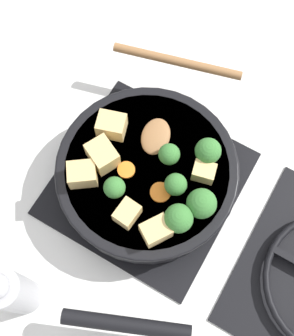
# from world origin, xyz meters

# --- Properties ---
(ground_plane) EXTENTS (2.40, 2.40, 0.00)m
(ground_plane) POSITION_xyz_m (0.00, 0.00, 0.00)
(ground_plane) COLOR silver
(front_burner_grate) EXTENTS (0.31, 0.31, 0.03)m
(front_burner_grate) POSITION_xyz_m (0.00, 0.00, 0.01)
(front_burner_grate) COLOR black
(front_burner_grate) RESTS_ON ground_plane
(skillet_pan) EXTENTS (0.43, 0.34, 0.06)m
(skillet_pan) POSITION_xyz_m (0.00, 0.00, 0.06)
(skillet_pan) COLOR black
(skillet_pan) RESTS_ON front_burner_grate
(wooden_spoon) EXTENTS (0.22, 0.23, 0.02)m
(wooden_spoon) POSITION_xyz_m (-0.14, -0.04, 0.09)
(wooden_spoon) COLOR olive
(wooden_spoon) RESTS_ON skillet_pan
(tofu_cube_center_large) EXTENTS (0.05, 0.05, 0.03)m
(tofu_cube_center_large) POSITION_xyz_m (0.09, 0.07, 0.10)
(tofu_cube_center_large) COLOR #DBB770
(tofu_cube_center_large) RESTS_ON skillet_pan
(tofu_cube_near_handle) EXTENTS (0.05, 0.06, 0.04)m
(tofu_cube_near_handle) POSITION_xyz_m (-0.03, -0.09, 0.10)
(tofu_cube_near_handle) COLOR #DBB770
(tofu_cube_near_handle) RESTS_ON skillet_pan
(tofu_cube_east_chunk) EXTENTS (0.06, 0.06, 0.04)m
(tofu_cube_east_chunk) POSITION_xyz_m (0.02, -0.07, 0.10)
(tofu_cube_east_chunk) COLOR #DBB770
(tofu_cube_east_chunk) RESTS_ON skillet_pan
(tofu_cube_west_chunk) EXTENTS (0.04, 0.03, 0.03)m
(tofu_cube_west_chunk) POSITION_xyz_m (0.09, 0.01, 0.10)
(tofu_cube_west_chunk) COLOR #DBB770
(tofu_cube_west_chunk) RESTS_ON skillet_pan
(tofu_cube_back_piece) EXTENTS (0.04, 0.04, 0.03)m
(tofu_cube_back_piece) POSITION_xyz_m (-0.04, 0.09, 0.10)
(tofu_cube_back_piece) COLOR #DBB770
(tofu_cube_back_piece) RESTS_ON skillet_pan
(tofu_cube_front_piece) EXTENTS (0.06, 0.06, 0.04)m
(tofu_cube_front_piece) POSITION_xyz_m (0.07, -0.08, 0.10)
(tofu_cube_front_piece) COLOR #DBB770
(tofu_cube_front_piece) RESTS_ON skillet_pan
(broccoli_floret_near_spoon) EXTENTS (0.04, 0.04, 0.04)m
(broccoli_floret_near_spoon) POSITION_xyz_m (0.01, 0.06, 0.11)
(broccoli_floret_near_spoon) COLOR #709956
(broccoli_floret_near_spoon) RESTS_ON skillet_pan
(broccoli_floret_center_top) EXTENTS (0.04, 0.04, 0.05)m
(broccoli_floret_center_top) POSITION_xyz_m (-0.07, 0.08, 0.11)
(broccoli_floret_center_top) COLOR #709956
(broccoli_floret_center_top) RESTS_ON skillet_pan
(broccoli_floret_east_rim) EXTENTS (0.04, 0.04, 0.04)m
(broccoli_floret_east_rim) POSITION_xyz_m (-0.03, 0.02, 0.11)
(broccoli_floret_east_rim) COLOR #709956
(broccoli_floret_east_rim) RESTS_ON skillet_pan
(broccoli_floret_west_rim) EXTENTS (0.04, 0.04, 0.04)m
(broccoli_floret_west_rim) POSITION_xyz_m (0.06, -0.02, 0.11)
(broccoli_floret_west_rim) COLOR #709956
(broccoli_floret_west_rim) RESTS_ON skillet_pan
(broccoli_floret_north_edge) EXTENTS (0.05, 0.05, 0.05)m
(broccoli_floret_north_edge) POSITION_xyz_m (0.02, 0.11, 0.11)
(broccoli_floret_north_edge) COLOR #709956
(broccoli_floret_north_edge) RESTS_ON skillet_pan
(broccoli_floret_south_cluster) EXTENTS (0.05, 0.05, 0.05)m
(broccoli_floret_south_cluster) POSITION_xyz_m (0.06, 0.09, 0.11)
(broccoli_floret_south_cluster) COLOR #709956
(broccoli_floret_south_cluster) RESTS_ON skillet_pan
(carrot_slice_orange_thin) EXTENTS (0.03, 0.03, 0.01)m
(carrot_slice_orange_thin) POSITION_xyz_m (0.02, -0.03, 0.09)
(carrot_slice_orange_thin) COLOR orange
(carrot_slice_orange_thin) RESTS_ON skillet_pan
(carrot_slice_near_center) EXTENTS (0.03, 0.03, 0.01)m
(carrot_slice_near_center) POSITION_xyz_m (0.03, 0.04, 0.09)
(carrot_slice_near_center) COLOR orange
(carrot_slice_near_center) RESTS_ON skillet_pan
(pepper_mill) EXTENTS (0.06, 0.06, 0.18)m
(pepper_mill) POSITION_xyz_m (0.27, -0.08, 0.08)
(pepper_mill) COLOR #B2B2B7
(pepper_mill) RESTS_ON ground_plane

